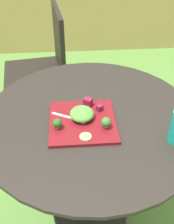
{
  "coord_description": "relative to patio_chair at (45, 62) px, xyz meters",
  "views": [
    {
      "loc": [
        -0.08,
        -0.89,
        1.49
      ],
      "look_at": [
        -0.02,
        -0.02,
        0.79
      ],
      "focal_mm": 43.5,
      "sensor_mm": 36.0,
      "label": 1
    }
  ],
  "objects": [
    {
      "name": "lettuce_mound",
      "position": [
        0.22,
        -0.94,
        0.26
      ],
      "size": [
        0.1,
        0.1,
        0.04
      ],
      "primitive_type": "ellipsoid",
      "color": "#519338",
      "rests_on": "salad_plate"
    },
    {
      "name": "broccoli_floret_0",
      "position": [
        0.12,
        -0.99,
        0.26
      ],
      "size": [
        0.04,
        0.04,
        0.04
      ],
      "color": "#99B770",
      "rests_on": "salad_plate"
    },
    {
      "name": "patio_chair",
      "position": [
        0.0,
        0.0,
        0.0
      ],
      "size": [
        0.5,
        0.5,
        0.9
      ],
      "color": "black",
      "rests_on": "ground_plane"
    },
    {
      "name": "ground_plane",
      "position": [
        0.26,
        -0.91,
        -0.53
      ],
      "size": [
        12.0,
        12.0,
        0.0
      ],
      "primitive_type": "plane",
      "color": "#568438"
    },
    {
      "name": "fork",
      "position": [
        0.17,
        -0.94,
        0.24
      ],
      "size": [
        0.15,
        0.08,
        0.0
      ],
      "color": "silver",
      "rests_on": "salad_plate"
    },
    {
      "name": "beet_chunk_0",
      "position": [
        0.25,
        -0.85,
        0.25
      ],
      "size": [
        0.04,
        0.04,
        0.03
      ],
      "primitive_type": "cube",
      "rotation": [
        0.0,
        0.0,
        5.65
      ],
      "color": "maroon",
      "rests_on": "salad_plate"
    },
    {
      "name": "patio_table",
      "position": [
        0.26,
        -0.91,
        -0.03
      ],
      "size": [
        0.94,
        0.94,
        0.75
      ],
      "color": "#28231E",
      "rests_on": "ground_plane"
    },
    {
      "name": "broccoli_floret_1",
      "position": [
        0.31,
        -1.0,
        0.26
      ],
      "size": [
        0.04,
        0.04,
        0.05
      ],
      "color": "#99B770",
      "rests_on": "salad_plate"
    },
    {
      "name": "beet_chunk_1",
      "position": [
        0.29,
        -0.89,
        0.25
      ],
      "size": [
        0.03,
        0.03,
        0.03
      ],
      "primitive_type": "cube",
      "rotation": [
        0.0,
        0.0,
        0.6
      ],
      "color": "maroon",
      "rests_on": "salad_plate"
    },
    {
      "name": "cucumber_slice_0",
      "position": [
        0.22,
        -1.05,
        0.24
      ],
      "size": [
        0.05,
        0.05,
        0.01
      ],
      "primitive_type": "cylinder",
      "color": "#8EB766",
      "rests_on": "salad_plate"
    },
    {
      "name": "salad_plate",
      "position": [
        0.22,
        -0.95,
        0.23
      ],
      "size": [
        0.27,
        0.27,
        0.01
      ],
      "primitive_type": "cube",
      "color": "maroon",
      "rests_on": "patio_table"
    }
  ]
}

